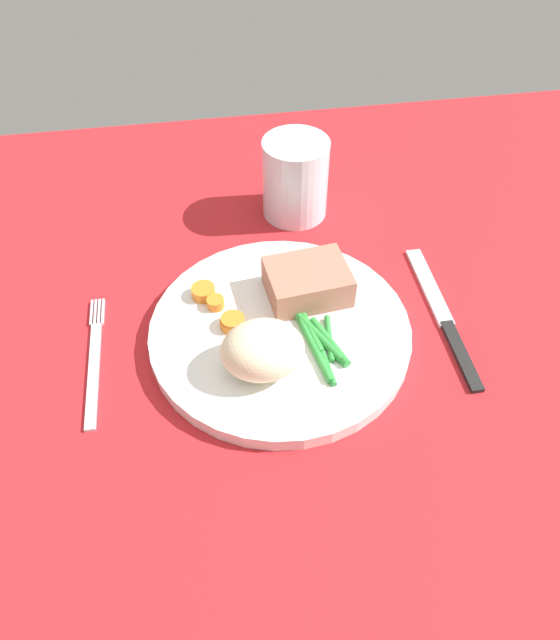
% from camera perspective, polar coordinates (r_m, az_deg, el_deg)
% --- Properties ---
extents(dining_table, '(1.20, 0.90, 0.02)m').
position_cam_1_polar(dining_table, '(0.63, 2.59, -1.89)').
color(dining_table, red).
rests_on(dining_table, ground).
extents(dinner_plate, '(0.27, 0.27, 0.02)m').
position_cam_1_polar(dinner_plate, '(0.61, 0.00, -1.13)').
color(dinner_plate, white).
rests_on(dinner_plate, dining_table).
extents(meat_portion, '(0.09, 0.07, 0.03)m').
position_cam_1_polar(meat_portion, '(0.62, 2.66, 3.67)').
color(meat_portion, '#A86B56').
rests_on(meat_portion, dinner_plate).
extents(mashed_potatoes, '(0.08, 0.07, 0.05)m').
position_cam_1_polar(mashed_potatoes, '(0.55, -1.68, -2.89)').
color(mashed_potatoes, beige).
rests_on(mashed_potatoes, dinner_plate).
extents(carrot_slices, '(0.05, 0.07, 0.01)m').
position_cam_1_polar(carrot_slices, '(0.62, -5.82, 1.06)').
color(carrot_slices, orange).
rests_on(carrot_slices, dinner_plate).
extents(green_beans, '(0.04, 0.10, 0.01)m').
position_cam_1_polar(green_beans, '(0.59, 3.93, -2.07)').
color(green_beans, '#2D8C38').
rests_on(green_beans, dinner_plate).
extents(fork, '(0.01, 0.17, 0.00)m').
position_cam_1_polar(fork, '(0.62, -17.39, -3.68)').
color(fork, silver).
rests_on(fork, dining_table).
extents(knife, '(0.02, 0.20, 0.01)m').
position_cam_1_polar(knife, '(0.65, 15.43, 0.22)').
color(knife, black).
rests_on(knife, dining_table).
extents(water_glass, '(0.08, 0.08, 0.10)m').
position_cam_1_polar(water_glass, '(0.74, 1.46, 12.96)').
color(water_glass, silver).
rests_on(water_glass, dining_table).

